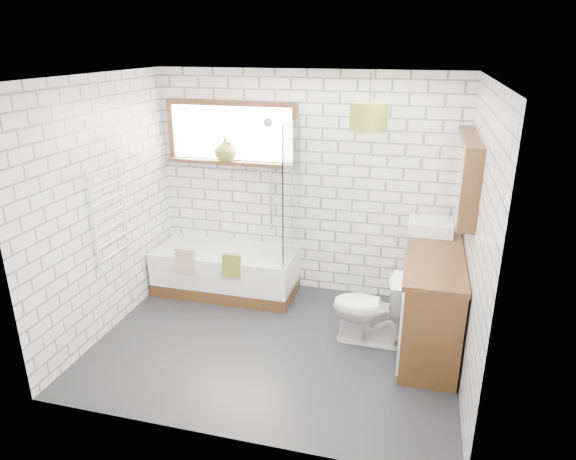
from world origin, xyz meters
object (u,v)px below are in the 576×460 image
(vanity, at_px, (431,296))
(pendant, at_px, (369,117))
(bathtub, at_px, (226,271))
(toilet, at_px, (369,308))
(basin, at_px, (430,226))

(vanity, distance_m, pendant, 1.82)
(bathtub, xyz_separation_m, toilet, (1.73, -0.66, 0.10))
(toilet, relative_size, pendant, 2.01)
(bathtub, xyz_separation_m, basin, (2.23, 0.02, 0.75))
(vanity, relative_size, toilet, 2.27)
(bathtub, bearing_deg, toilet, -20.97)
(bathtub, relative_size, basin, 3.70)
(bathtub, height_order, vanity, vanity)
(bathtub, xyz_separation_m, vanity, (2.29, -0.48, 0.21))
(toilet, xyz_separation_m, pendant, (-0.16, 0.54, 1.74))
(toilet, bearing_deg, basin, 144.11)
(bathtub, relative_size, vanity, 0.98)
(vanity, height_order, pendant, pendant)
(basin, xyz_separation_m, pendant, (-0.67, -0.15, 1.09))
(bathtub, bearing_deg, vanity, -11.79)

